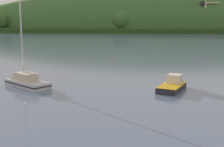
% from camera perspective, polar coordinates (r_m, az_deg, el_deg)
% --- Properties ---
extents(far_shoreline_hill, '(411.53, 105.53, 63.06)m').
position_cam_1_polar(far_shoreline_hill, '(237.06, 8.45, 7.76)').
color(far_shoreline_hill, '#27431B').
rests_on(far_shoreline_hill, ground).
extents(dockside_crane, '(13.26, 4.80, 21.41)m').
position_cam_1_polar(dockside_crane, '(216.38, 17.09, 9.94)').
color(dockside_crane, '#4C4C51').
rests_on(dockside_crane, ground).
extents(sailboat_midwater_white, '(7.35, 7.03, 12.22)m').
position_cam_1_polar(sailboat_midwater_white, '(41.08, -16.00, -1.69)').
color(sailboat_midwater_white, '#ADB2BC').
rests_on(sailboat_midwater_white, ground).
extents(fishing_boat_moored, '(4.57, 6.15, 3.66)m').
position_cam_1_polar(fishing_boat_moored, '(38.11, 11.44, -2.41)').
color(fishing_boat_moored, '#232328').
rests_on(fishing_boat_moored, ground).
extents(mooring_buoy_foreground, '(0.45, 0.45, 0.53)m').
position_cam_1_polar(mooring_buoy_foreground, '(62.85, 0.18, 2.24)').
color(mooring_buoy_foreground, '#E06675').
rests_on(mooring_buoy_foreground, ground).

